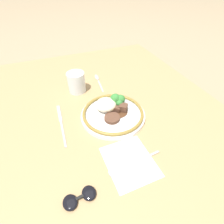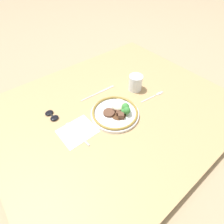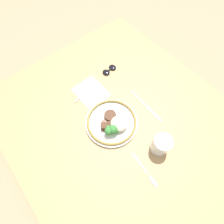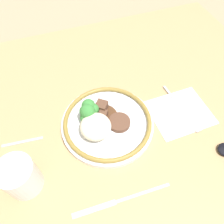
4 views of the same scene
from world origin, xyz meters
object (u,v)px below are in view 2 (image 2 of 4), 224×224
fork (75,132)px  spoon (157,95)px  plate (116,112)px  sunglasses (52,115)px  juice_glass (135,84)px  knife (99,92)px

fork → spoon: size_ratio=1.06×
plate → fork: bearing=171.4°
fork → sunglasses: bearing=9.0°
spoon → sunglasses: (-0.55, 0.23, 0.00)m
juice_glass → spoon: 0.14m
plate → fork: (-0.23, 0.03, -0.02)m
plate → sunglasses: bearing=143.4°
knife → sunglasses: 0.30m
plate → spoon: 0.28m
juice_glass → spoon: (0.06, -0.12, -0.04)m
fork → knife: size_ratio=0.77×
plate → knife: (0.03, 0.20, -0.02)m
juice_glass → fork: bearing=-173.1°
juice_glass → knife: size_ratio=0.40×
fork → knife: fork is taller
plate → spoon: bearing=-6.3°
spoon → fork: bearing=178.4°
knife → spoon: spoon is taller
plate → juice_glass: 0.24m
knife → spoon: bearing=-40.1°
juice_glass → plate: bearing=-158.2°
plate → juice_glass: bearing=21.8°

